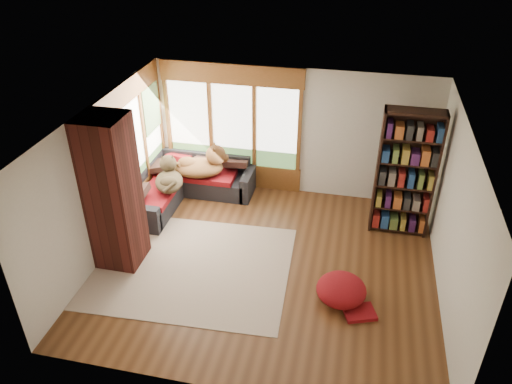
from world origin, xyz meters
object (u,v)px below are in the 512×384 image
at_px(brick_chimney, 113,193).
at_px(pouf, 341,289).
at_px(dog_brindle, 168,173).
at_px(area_rug, 186,266).
at_px(dog_tan, 202,160).
at_px(sectional_sofa, 187,186).
at_px(bookshelf, 405,174).

distance_m(brick_chimney, pouf, 3.83).
bearing_deg(brick_chimney, dog_brindle, 82.51).
relative_size(brick_chimney, area_rug, 0.76).
distance_m(area_rug, dog_brindle, 2.03).
bearing_deg(dog_tan, pouf, -53.63).
relative_size(sectional_sofa, dog_brindle, 2.29).
bearing_deg(dog_tan, brick_chimney, -121.60).
distance_m(bookshelf, dog_tan, 3.85).
bearing_deg(bookshelf, dog_brindle, -177.91).
bearing_deg(area_rug, sectional_sofa, 108.14).
height_order(brick_chimney, sectional_sofa, brick_chimney).
bearing_deg(area_rug, brick_chimney, -177.93).
xyz_separation_m(area_rug, dog_tan, (-0.38, 2.21, 0.82)).
bearing_deg(bookshelf, sectional_sofa, 177.39).
distance_m(brick_chimney, dog_brindle, 1.80).
xyz_separation_m(bookshelf, pouf, (-0.87, -2.08, -0.96)).
bearing_deg(pouf, bookshelf, 67.37).
xyz_separation_m(brick_chimney, pouf, (3.67, -0.22, -1.08)).
relative_size(brick_chimney, bookshelf, 1.11).
relative_size(dog_tan, dog_brindle, 1.18).
bearing_deg(pouf, dog_brindle, 150.84).
height_order(brick_chimney, dog_tan, brick_chimney).
relative_size(bookshelf, dog_brindle, 2.44).
relative_size(sectional_sofa, dog_tan, 1.94).
xyz_separation_m(dog_tan, dog_brindle, (-0.50, -0.54, -0.05)).
bearing_deg(dog_brindle, brick_chimney, 151.47).
distance_m(sectional_sofa, bookshelf, 4.19).
bearing_deg(sectional_sofa, bookshelf, -6.22).
xyz_separation_m(brick_chimney, area_rug, (1.10, 0.04, -1.29)).
distance_m(bookshelf, pouf, 2.45).
height_order(sectional_sofa, area_rug, sectional_sofa).
height_order(area_rug, dog_brindle, dog_brindle).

